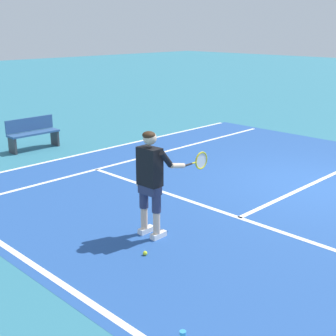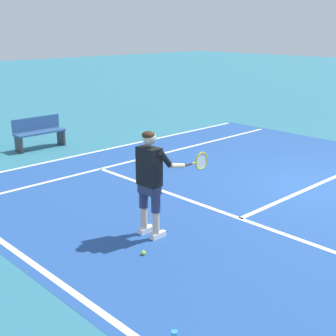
{
  "view_description": "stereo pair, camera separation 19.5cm",
  "coord_description": "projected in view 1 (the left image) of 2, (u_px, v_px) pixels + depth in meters",
  "views": [
    {
      "loc": [
        4.44,
        -8.8,
        3.22
      ],
      "look_at": [
        -0.57,
        -3.73,
        1.05
      ],
      "focal_mm": 50.03,
      "sensor_mm": 36.0,
      "label": 1
    },
    {
      "loc": [
        4.58,
        -8.66,
        3.22
      ],
      "look_at": [
        -0.57,
        -3.73,
        1.05
      ],
      "focal_mm": 50.03,
      "sensor_mm": 36.0,
      "label": 2
    }
  ],
  "objects": [
    {
      "name": "line_centre_service",
      "position": [
        326.0,
        177.0,
        10.36
      ],
      "size": [
        0.1,
        6.4,
        0.01
      ],
      "primitive_type": "cube",
      "color": "white",
      "rests_on": "ground"
    },
    {
      "name": "court_inner_surface",
      "position": [
        285.0,
        197.0,
        9.2
      ],
      "size": [
        10.98,
        10.21,
        0.0
      ],
      "primitive_type": "cube",
      "color": "#234C93",
      "rests_on": "ground"
    },
    {
      "name": "line_baseline",
      "position": [
        76.0,
        294.0,
        5.86
      ],
      "size": [
        10.98,
        0.1,
        0.01
      ],
      "primitive_type": "cube",
      "color": "white",
      "rests_on": "ground"
    },
    {
      "name": "courtside_bench",
      "position": [
        33.0,
        133.0,
        12.66
      ],
      "size": [
        0.4,
        1.4,
        0.85
      ],
      "color": "#2D5184",
      "rests_on": "ground"
    },
    {
      "name": "ground_plane",
      "position": [
        311.0,
        185.0,
        9.91
      ],
      "size": [
        80.0,
        80.0,
        0.0
      ],
      "primitive_type": "plane",
      "color": "teal"
    },
    {
      "name": "line_doubles_left",
      "position": [
        110.0,
        148.0,
        12.9
      ],
      "size": [
        0.1,
        9.81,
        0.01
      ],
      "primitive_type": "cube",
      "color": "white",
      "rests_on": "ground"
    },
    {
      "name": "line_singles_left",
      "position": [
        143.0,
        157.0,
        11.97
      ],
      "size": [
        0.1,
        9.81,
        0.01
      ],
      "primitive_type": "cube",
      "color": "white",
      "rests_on": "ground"
    },
    {
      "name": "tennis_ball_near_feet",
      "position": [
        145.0,
        253.0,
        6.84
      ],
      "size": [
        0.07,
        0.07,
        0.07
      ],
      "primitive_type": "sphere",
      "color": "#CCE02D",
      "rests_on": "ground"
    },
    {
      "name": "tennis_player",
      "position": [
        151.0,
        177.0,
        7.22
      ],
      "size": [
        0.63,
        1.13,
        1.71
      ],
      "color": "white",
      "rests_on": "ground"
    },
    {
      "name": "line_service",
      "position": [
        239.0,
        218.0,
        8.19
      ],
      "size": [
        8.23,
        0.1,
        0.01
      ],
      "primitive_type": "cube",
      "color": "white",
      "rests_on": "ground"
    }
  ]
}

